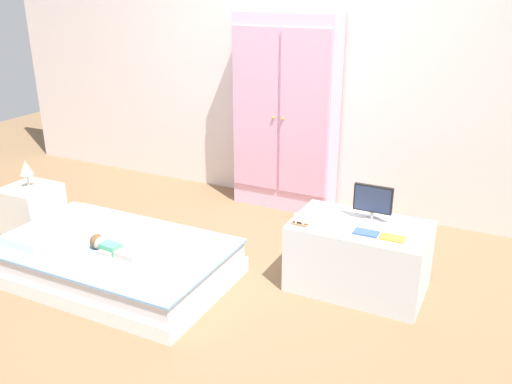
{
  "coord_description": "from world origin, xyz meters",
  "views": [
    {
      "loc": [
        1.62,
        -2.75,
        1.87
      ],
      "look_at": [
        0.12,
        0.31,
        0.54
      ],
      "focal_mm": 37.96,
      "sensor_mm": 36.0,
      "label": 1
    }
  ],
  "objects_px": {
    "wardrobe": "(286,114)",
    "book_blue": "(366,233)",
    "book_orange": "(392,238)",
    "bed": "(119,262)",
    "tv_monitor": "(373,201)",
    "tv_stand": "(359,257)",
    "doll": "(105,245)",
    "nightstand": "(33,211)",
    "table_lamp": "(26,169)",
    "rocking_horse_toy": "(301,217)"
  },
  "relations": [
    {
      "from": "wardrobe",
      "to": "book_blue",
      "type": "xyz_separation_m",
      "value": [
        1.05,
        -1.2,
        -0.37
      ]
    },
    {
      "from": "book_orange",
      "to": "bed",
      "type": "bearing_deg",
      "value": -164.51
    },
    {
      "from": "wardrobe",
      "to": "tv_monitor",
      "type": "relative_size",
      "value": 6.7
    },
    {
      "from": "tv_monitor",
      "to": "book_orange",
      "type": "relative_size",
      "value": 1.65
    },
    {
      "from": "tv_stand",
      "to": "book_blue",
      "type": "xyz_separation_m",
      "value": [
        0.06,
        -0.12,
        0.23
      ]
    },
    {
      "from": "book_orange",
      "to": "tv_stand",
      "type": "bearing_deg",
      "value": 152.47
    },
    {
      "from": "doll",
      "to": "nightstand",
      "type": "bearing_deg",
      "value": 162.44
    },
    {
      "from": "nightstand",
      "to": "tv_monitor",
      "type": "relative_size",
      "value": 1.65
    },
    {
      "from": "nightstand",
      "to": "table_lamp",
      "type": "distance_m",
      "value": 0.35
    },
    {
      "from": "doll",
      "to": "rocking_horse_toy",
      "type": "relative_size",
      "value": 3.22
    },
    {
      "from": "nightstand",
      "to": "tv_stand",
      "type": "distance_m",
      "value": 2.52
    },
    {
      "from": "bed",
      "to": "rocking_horse_toy",
      "type": "relative_size",
      "value": 12.09
    },
    {
      "from": "bed",
      "to": "wardrobe",
      "type": "distance_m",
      "value": 1.88
    },
    {
      "from": "doll",
      "to": "rocking_horse_toy",
      "type": "distance_m",
      "value": 1.28
    },
    {
      "from": "tv_monitor",
      "to": "doll",
      "type": "bearing_deg",
      "value": -153.51
    },
    {
      "from": "book_blue",
      "to": "table_lamp",
      "type": "bearing_deg",
      "value": -174.62
    },
    {
      "from": "rocking_horse_toy",
      "to": "table_lamp",
      "type": "bearing_deg",
      "value": -175.24
    },
    {
      "from": "wardrobe",
      "to": "tv_stand",
      "type": "height_order",
      "value": "wardrobe"
    },
    {
      "from": "doll",
      "to": "tv_stand",
      "type": "bearing_deg",
      "value": 24.36
    },
    {
      "from": "rocking_horse_toy",
      "to": "book_orange",
      "type": "relative_size",
      "value": 0.82
    },
    {
      "from": "doll",
      "to": "table_lamp",
      "type": "xyz_separation_m",
      "value": [
        -1.0,
        0.32,
        0.27
      ]
    },
    {
      "from": "rocking_horse_toy",
      "to": "book_blue",
      "type": "relative_size",
      "value": 0.83
    },
    {
      "from": "bed",
      "to": "doll",
      "type": "bearing_deg",
      "value": -100.7
    },
    {
      "from": "nightstand",
      "to": "rocking_horse_toy",
      "type": "xyz_separation_m",
      "value": [
        2.16,
        0.18,
        0.31
      ]
    },
    {
      "from": "nightstand",
      "to": "tv_monitor",
      "type": "bearing_deg",
      "value": 9.96
    },
    {
      "from": "doll",
      "to": "book_orange",
      "type": "height_order",
      "value": "book_orange"
    },
    {
      "from": "tv_monitor",
      "to": "tv_stand",
      "type": "bearing_deg",
      "value": -114.92
    },
    {
      "from": "bed",
      "to": "tv_stand",
      "type": "height_order",
      "value": "tv_stand"
    },
    {
      "from": "book_orange",
      "to": "table_lamp",
      "type": "bearing_deg",
      "value": -174.93
    },
    {
      "from": "tv_monitor",
      "to": "bed",
      "type": "bearing_deg",
      "value": -156.0
    },
    {
      "from": "bed",
      "to": "tv_stand",
      "type": "xyz_separation_m",
      "value": [
        1.47,
        0.59,
        0.11
      ]
    },
    {
      "from": "rocking_horse_toy",
      "to": "tv_monitor",
      "type": "bearing_deg",
      "value": 35.27
    },
    {
      "from": "wardrobe",
      "to": "table_lamp",
      "type": "bearing_deg",
      "value": -136.09
    },
    {
      "from": "table_lamp",
      "to": "tv_stand",
      "type": "distance_m",
      "value": 2.54
    },
    {
      "from": "nightstand",
      "to": "tv_stand",
      "type": "height_order",
      "value": "tv_stand"
    },
    {
      "from": "tv_stand",
      "to": "book_blue",
      "type": "bearing_deg",
      "value": -61.31
    },
    {
      "from": "bed",
      "to": "rocking_horse_toy",
      "type": "height_order",
      "value": "rocking_horse_toy"
    },
    {
      "from": "nightstand",
      "to": "book_blue",
      "type": "height_order",
      "value": "book_blue"
    },
    {
      "from": "tv_stand",
      "to": "book_orange",
      "type": "bearing_deg",
      "value": -27.53
    },
    {
      "from": "nightstand",
      "to": "book_blue",
      "type": "relative_size",
      "value": 2.77
    },
    {
      "from": "bed",
      "to": "book_blue",
      "type": "bearing_deg",
      "value": 17.0
    },
    {
      "from": "bed",
      "to": "nightstand",
      "type": "xyz_separation_m",
      "value": [
        -1.02,
        0.23,
        0.08
      ]
    },
    {
      "from": "book_blue",
      "to": "wardrobe",
      "type": "bearing_deg",
      "value": 131.2
    },
    {
      "from": "doll",
      "to": "table_lamp",
      "type": "relative_size",
      "value": 1.86
    },
    {
      "from": "bed",
      "to": "doll",
      "type": "xyz_separation_m",
      "value": [
        -0.02,
        -0.09,
        0.16
      ]
    },
    {
      "from": "doll",
      "to": "wardrobe",
      "type": "bearing_deg",
      "value": 74.21
    },
    {
      "from": "nightstand",
      "to": "wardrobe",
      "type": "xyz_separation_m",
      "value": [
        1.5,
        1.44,
        0.62
      ]
    },
    {
      "from": "rocking_horse_toy",
      "to": "book_blue",
      "type": "bearing_deg",
      "value": 8.73
    },
    {
      "from": "doll",
      "to": "tv_stand",
      "type": "height_order",
      "value": "tv_stand"
    },
    {
      "from": "bed",
      "to": "nightstand",
      "type": "distance_m",
      "value": 1.05
    }
  ]
}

